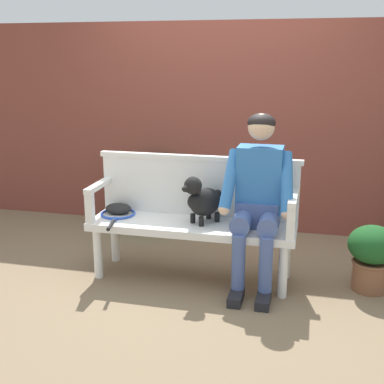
{
  "coord_description": "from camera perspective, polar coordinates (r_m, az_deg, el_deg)",
  "views": [
    {
      "loc": [
        0.9,
        -3.71,
        1.75
      ],
      "look_at": [
        0.0,
        0.0,
        0.72
      ],
      "focal_mm": 47.42,
      "sensor_mm": 36.0,
      "label": 1
    }
  ],
  "objects": [
    {
      "name": "bench_backrest",
      "position": [
        4.15,
        0.69,
        0.79
      ],
      "size": [
        1.68,
        0.06,
        0.5
      ],
      "color": "white",
      "rests_on": "garden_bench"
    },
    {
      "name": "tennis_racket",
      "position": [
        4.23,
        -8.39,
        -2.53
      ],
      "size": [
        0.34,
        0.58,
        0.03
      ],
      "color": "blue",
      "rests_on": "garden_bench"
    },
    {
      "name": "ground_plane",
      "position": [
        4.2,
        -0.0,
        -9.52
      ],
      "size": [
        40.0,
        40.0,
        0.0
      ],
      "primitive_type": "plane",
      "color": "#7A664C"
    },
    {
      "name": "dog_on_bench",
      "position": [
        3.95,
        1.12,
        -0.83
      ],
      "size": [
        0.32,
        0.37,
        0.39
      ],
      "color": "black",
      "rests_on": "garden_bench"
    },
    {
      "name": "brick_garden_fence",
      "position": [
        5.29,
        3.78,
        7.36
      ],
      "size": [
        8.0,
        0.3,
        2.08
      ],
      "primitive_type": "cube",
      "color": "brown",
      "rests_on": "ground"
    },
    {
      "name": "person_seated",
      "position": [
        3.85,
        7.43,
        -0.23
      ],
      "size": [
        0.56,
        0.64,
        1.34
      ],
      "color": "black",
      "rests_on": "ground"
    },
    {
      "name": "hedge_bush_mid_left",
      "position": [
        5.26,
        -4.58,
        0.07
      ],
      "size": [
        0.84,
        0.63,
        0.78
      ],
      "primitive_type": "ellipsoid",
      "color": "#1E5B23",
      "rests_on": "ground"
    },
    {
      "name": "bench_armrest_left_end",
      "position": [
        4.14,
        -10.81,
        -0.3
      ],
      "size": [
        0.06,
        0.48,
        0.28
      ],
      "color": "white",
      "rests_on": "garden_bench"
    },
    {
      "name": "garden_bench",
      "position": [
        4.05,
        -0.0,
        -4.3
      ],
      "size": [
        1.64,
        0.48,
        0.47
      ],
      "color": "white",
      "rests_on": "ground"
    },
    {
      "name": "bench_armrest_right_end",
      "position": [
        3.78,
        11.22,
        -1.79
      ],
      "size": [
        0.06,
        0.48,
        0.28
      ],
      "color": "white",
      "rests_on": "garden_bench"
    },
    {
      "name": "potted_plant",
      "position": [
        4.11,
        19.6,
        -6.58
      ],
      "size": [
        0.37,
        0.37,
        0.51
      ],
      "color": "brown",
      "rests_on": "ground"
    },
    {
      "name": "baseball_glove",
      "position": [
        4.27,
        -8.28,
        -1.86
      ],
      "size": [
        0.23,
        0.18,
        0.09
      ],
      "primitive_type": "ellipsoid",
      "rotation": [
        0.0,
        0.0,
        -0.06
      ],
      "color": "black",
      "rests_on": "garden_bench"
    }
  ]
}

